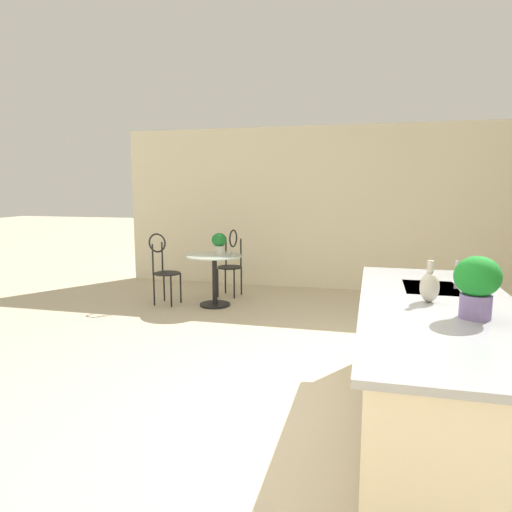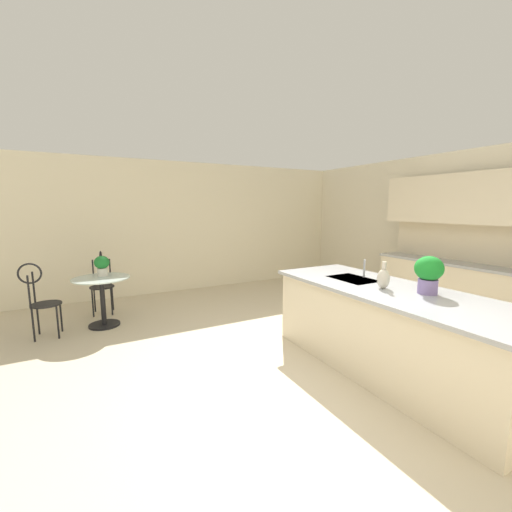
# 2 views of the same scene
# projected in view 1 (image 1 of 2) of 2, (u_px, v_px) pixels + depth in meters

# --- Properties ---
(ground_plane) EXTENTS (40.00, 40.00, 0.00)m
(ground_plane) POSITION_uv_depth(u_px,v_px,m) (317.00, 400.00, 3.73)
(ground_plane) COLOR beige
(wall_left_window) EXTENTS (0.12, 7.80, 2.70)m
(wall_left_window) POSITION_uv_depth(u_px,v_px,m) (349.00, 209.00, 7.62)
(wall_left_window) COLOR beige
(wall_left_window) RESTS_ON ground
(kitchen_island) EXTENTS (2.80, 1.06, 0.92)m
(kitchen_island) POSITION_uv_depth(u_px,v_px,m) (437.00, 369.00, 3.17)
(kitchen_island) COLOR beige
(kitchen_island) RESTS_ON ground
(bistro_table) EXTENTS (0.80, 0.80, 0.74)m
(bistro_table) POSITION_uv_depth(u_px,v_px,m) (215.00, 275.00, 6.64)
(bistro_table) COLOR black
(bistro_table) RESTS_ON ground
(chair_near_window) EXTENTS (0.41, 0.50, 1.04)m
(chair_near_window) POSITION_uv_depth(u_px,v_px,m) (163.00, 265.00, 6.72)
(chair_near_window) COLOR black
(chair_near_window) RESTS_ON ground
(chair_by_island) EXTENTS (0.50, 0.42, 1.04)m
(chair_by_island) POSITION_uv_depth(u_px,v_px,m) (231.00, 260.00, 7.27)
(chair_by_island) COLOR black
(chair_by_island) RESTS_ON ground
(sink_faucet) EXTENTS (0.02, 0.02, 0.22)m
(sink_faucet) POSITION_uv_depth(u_px,v_px,m) (456.00, 275.00, 3.57)
(sink_faucet) COLOR #B2B5BA
(sink_faucet) RESTS_ON kitchen_island
(potted_plant_on_table) EXTENTS (0.22, 0.22, 0.31)m
(potted_plant_on_table) POSITION_uv_depth(u_px,v_px,m) (219.00, 242.00, 6.69)
(potted_plant_on_table) COLOR beige
(potted_plant_on_table) RESTS_ON bistro_table
(potted_plant_counter_near) EXTENTS (0.27, 0.27, 0.38)m
(potted_plant_counter_near) POSITION_uv_depth(u_px,v_px,m) (477.00, 283.00, 2.75)
(potted_plant_counter_near) COLOR #7A669E
(potted_plant_counter_near) RESTS_ON kitchen_island
(vase_on_counter) EXTENTS (0.13, 0.13, 0.29)m
(vase_on_counter) POSITION_uv_depth(u_px,v_px,m) (430.00, 286.00, 3.15)
(vase_on_counter) COLOR #BCB29E
(vase_on_counter) RESTS_ON kitchen_island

